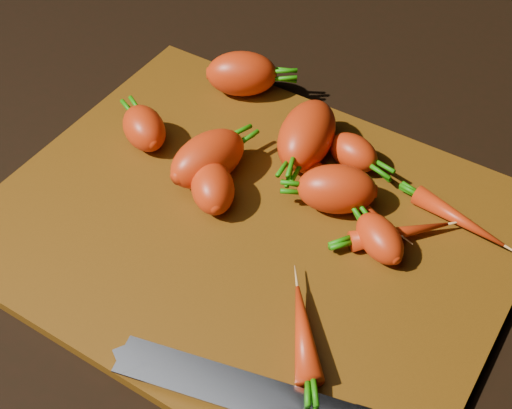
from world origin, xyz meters
The scene contains 15 objects.
ground centered at (0.00, 0.00, -0.01)m, with size 2.00×2.00×0.01m, color black.
cutting_board centered at (0.00, 0.00, 0.01)m, with size 0.50×0.40×0.01m, color brown.
carrot_0 centered at (-0.12, 0.17, 0.04)m, with size 0.08×0.05×0.05m, color red.
carrot_1 centered at (-0.16, 0.04, 0.03)m, with size 0.06×0.04×0.04m, color red.
carrot_2 centered at (0.00, 0.11, 0.04)m, with size 0.10×0.06×0.06m, color red.
carrot_3 centered at (-0.07, 0.03, 0.04)m, with size 0.09×0.05×0.05m, color red.
carrot_4 centered at (0.06, 0.06, 0.04)m, with size 0.08×0.05×0.05m, color red.
carrot_5 centered at (0.05, 0.13, 0.03)m, with size 0.06×0.04×0.04m, color red.
carrot_6 centered at (0.12, 0.04, 0.03)m, with size 0.06×0.04×0.04m, color red.
carrot_7 centered at (0.13, 0.06, 0.02)m, with size 0.10×0.02×0.02m, color red.
carrot_8 centered at (0.06, 0.08, 0.02)m, with size 0.14×0.02×0.02m, color red.
carrot_9 centered at (0.11, -0.09, 0.02)m, with size 0.09×0.02×0.02m, color red.
carrot_10 centered at (-0.05, 0.00, 0.03)m, with size 0.06×0.04×0.04m, color red.
carrot_11 centered at (0.17, 0.11, 0.02)m, with size 0.10×0.02×0.02m, color red.
knife centered at (0.10, -0.16, 0.02)m, with size 0.32×0.10×0.02m.
Camera 1 is at (0.25, -0.39, 0.54)m, focal length 50.00 mm.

